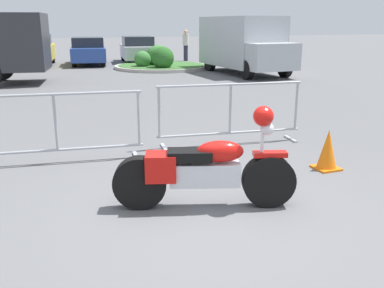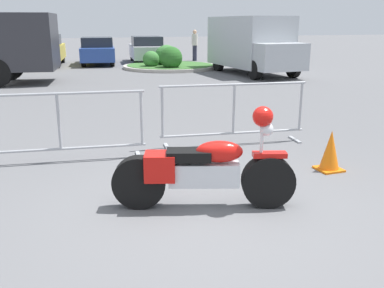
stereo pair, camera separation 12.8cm
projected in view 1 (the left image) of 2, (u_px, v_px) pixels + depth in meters
name	position (u px, v px, depth m)	size (l,w,h in m)	color
ground_plane	(212.00, 216.00, 4.73)	(120.00, 120.00, 0.00)	#5B5B5E
motorcycle	(205.00, 170.00, 4.85)	(2.03, 0.84, 1.18)	black
crowd_barrier_near	(56.00, 127.00, 6.39)	(2.57, 0.75, 1.07)	#9EA0A5
crowd_barrier_far	(230.00, 113.00, 7.39)	(2.57, 0.75, 1.07)	#9EA0A5
delivery_van	(243.00, 43.00, 17.72)	(2.12, 5.05, 2.31)	#B2B7BC
parked_car_yellow	(33.00, 50.00, 20.94)	(2.42, 4.66, 1.51)	yellow
parked_car_blue	(88.00, 51.00, 21.68)	(2.18, 4.20, 1.36)	#284799
parked_car_silver	(138.00, 49.00, 22.85)	(2.20, 4.23, 1.37)	#B7BABF
pedestrian	(186.00, 44.00, 23.75)	(0.47, 0.47, 1.69)	#262838
planter_island	(159.00, 62.00, 19.88)	(4.41, 4.41, 1.07)	#ADA89E
traffic_cone	(328.00, 150.00, 6.17)	(0.34, 0.34, 0.59)	orange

